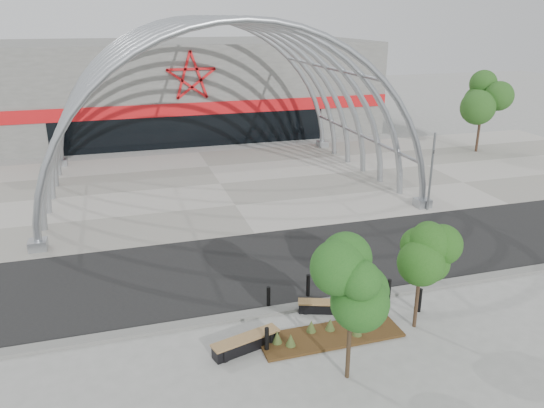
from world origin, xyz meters
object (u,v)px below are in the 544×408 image
Objects in this scene: street_tree_0 at (352,290)px; bench_1 at (327,307)px; signal_pole at (431,171)px; bench_0 at (246,344)px; bollard_2 at (308,286)px; street_tree_1 at (421,255)px.

street_tree_0 is 4.58m from bench_1.
street_tree_0 is (-10.19, -11.86, 0.67)m from signal_pole.
signal_pole reaches higher than bench_0.
signal_pole reaches higher than bollard_2.
bench_0 is 3.65m from bench_1.
street_tree_0 reaches higher than bollard_2.
street_tree_0 is 1.73× the size of bench_0.
bench_1 is at bearing -79.17° from bollard_2.
bench_0 is (-5.93, 0.35, -2.49)m from street_tree_1.
bench_1 is at bearing 77.19° from street_tree_0.
street_tree_0 reaches higher than street_tree_1.
bollard_2 reaches higher than bench_0.
street_tree_1 is 1.79× the size of bench_1.
street_tree_1 is at bearing -3.37° from bench_0.
street_tree_0 reaches higher than bench_1.
bench_1 is (-2.55, 1.74, -2.51)m from street_tree_1.
street_tree_1 reaches higher than bench_0.
street_tree_1 is at bearing -47.33° from bollard_2.
bench_0 is 4.13m from bollard_2.
bench_1 is (0.81, 3.58, -2.73)m from street_tree_0.
street_tree_1 is 4.72m from bollard_2.
street_tree_0 is 3.84m from street_tree_1.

